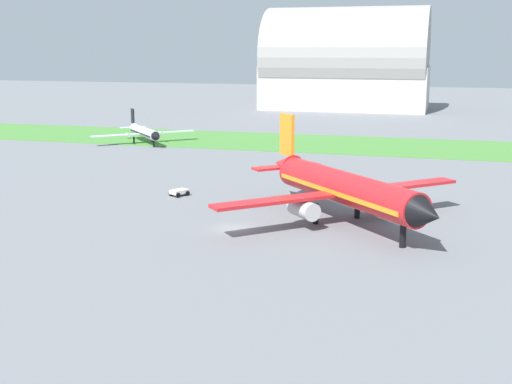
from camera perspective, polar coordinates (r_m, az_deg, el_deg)
ground_plane at (r=75.10m, az=-2.00°, el=-3.20°), size 600.00×600.00×0.00m
grass_taxiway_strip at (r=142.51m, az=6.96°, el=4.15°), size 360.00×28.00×0.08m
airplane_midfield_jet at (r=77.19m, az=7.53°, el=0.35°), size 26.00×26.52×11.70m
airplane_taxiing_turboprop at (r=144.71m, az=-9.72°, el=5.17°), size 17.66×16.77×6.87m
baggage_cart_near_gate at (r=92.13m, az=-6.68°, el=0.01°), size 2.65×2.92×0.90m
hangar_distant at (r=227.83m, az=7.85°, el=10.78°), size 54.40×32.93×33.79m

